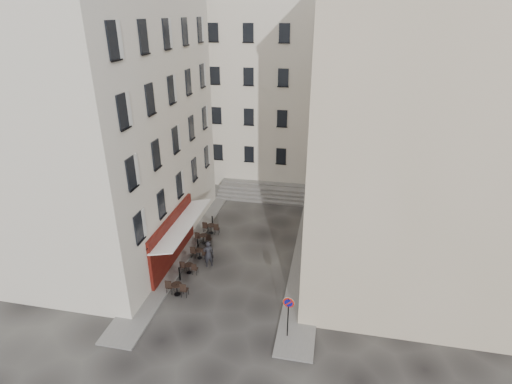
% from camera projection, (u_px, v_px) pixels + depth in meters
% --- Properties ---
extents(ground, '(90.00, 90.00, 0.00)m').
position_uv_depth(ground, '(234.00, 277.00, 25.67)').
color(ground, black).
rests_on(ground, ground).
extents(sidewalk_left, '(2.00, 22.00, 0.12)m').
position_uv_depth(sidewalk_left, '(189.00, 238.00, 30.03)').
color(sidewalk_left, slate).
rests_on(sidewalk_left, ground).
extents(sidewalk_right, '(2.00, 18.00, 0.12)m').
position_uv_depth(sidewalk_right, '(308.00, 258.00, 27.52)').
color(sidewalk_right, slate).
rests_on(sidewalk_right, ground).
extents(building_left, '(12.20, 16.20, 20.60)m').
position_uv_depth(building_left, '(85.00, 100.00, 25.99)').
color(building_left, beige).
rests_on(building_left, ground).
extents(building_right, '(12.20, 14.20, 18.60)m').
position_uv_depth(building_right, '(421.00, 130.00, 23.06)').
color(building_right, '#BDAC8C').
rests_on(building_right, ground).
extents(building_back, '(18.20, 10.20, 18.60)m').
position_uv_depth(building_back, '(270.00, 82.00, 38.98)').
color(building_back, beige).
rests_on(building_back, ground).
extents(cafe_storefront, '(1.74, 7.30, 3.50)m').
position_uv_depth(cafe_storefront, '(174.00, 237.00, 26.57)').
color(cafe_storefront, '#440C09').
rests_on(cafe_storefront, ground).
extents(stone_steps, '(9.00, 3.15, 0.80)m').
position_uv_depth(stone_steps, '(267.00, 192.00, 36.74)').
color(stone_steps, '#605D5B').
rests_on(stone_steps, ground).
extents(bollard_near, '(0.12, 0.12, 0.98)m').
position_uv_depth(bollard_near, '(180.00, 273.00, 25.15)').
color(bollard_near, black).
rests_on(bollard_near, ground).
extents(bollard_mid, '(0.12, 0.12, 0.98)m').
position_uv_depth(bollard_mid, '(198.00, 244.00, 28.28)').
color(bollard_mid, black).
rests_on(bollard_mid, ground).
extents(bollard_far, '(0.12, 0.12, 0.98)m').
position_uv_depth(bollard_far, '(212.00, 221.00, 31.40)').
color(bollard_far, black).
rests_on(bollard_far, ground).
extents(no_parking_sign, '(0.58, 0.13, 2.57)m').
position_uv_depth(no_parking_sign, '(288.00, 310.00, 20.16)').
color(no_parking_sign, black).
rests_on(no_parking_sign, ground).
extents(bistro_table_a, '(1.38, 0.65, 0.97)m').
position_uv_depth(bistro_table_a, '(177.00, 288.00, 23.86)').
color(bistro_table_a, black).
rests_on(bistro_table_a, ground).
extents(bistro_table_b, '(1.18, 0.55, 0.83)m').
position_uv_depth(bistro_table_b, '(189.00, 267.00, 25.90)').
color(bistro_table_b, black).
rests_on(bistro_table_b, ground).
extents(bistro_table_c, '(1.26, 0.59, 0.89)m').
position_uv_depth(bistro_table_c, '(200.00, 253.00, 27.42)').
color(bistro_table_c, black).
rests_on(bistro_table_c, ground).
extents(bistro_table_d, '(1.25, 0.59, 0.88)m').
position_uv_depth(bistro_table_d, '(204.00, 238.00, 29.22)').
color(bistro_table_d, black).
rests_on(bistro_table_d, ground).
extents(bistro_table_e, '(1.31, 0.61, 0.92)m').
position_uv_depth(bistro_table_e, '(211.00, 228.00, 30.54)').
color(bistro_table_e, black).
rests_on(bistro_table_e, ground).
extents(pedestrian, '(0.83, 0.74, 1.90)m').
position_uv_depth(pedestrian, '(208.00, 254.00, 26.40)').
color(pedestrian, black).
rests_on(pedestrian, ground).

